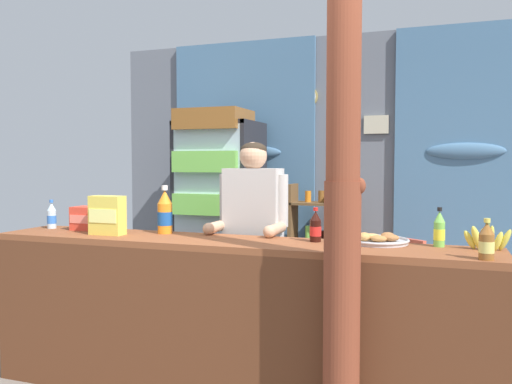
# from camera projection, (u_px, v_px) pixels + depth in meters

# --- Properties ---
(ground_plane) EXTENTS (7.43, 7.43, 0.00)m
(ground_plane) POSITION_uv_depth(u_px,v_px,m) (281.00, 362.00, 3.87)
(ground_plane) COLOR slate
(back_wall_curtained) EXTENTS (4.72, 0.22, 2.75)m
(back_wall_curtained) POSITION_uv_depth(u_px,v_px,m) (332.00, 167.00, 5.44)
(back_wall_curtained) COLOR slate
(back_wall_curtained) RESTS_ON ground
(stall_counter) EXTENTS (3.15, 0.49, 0.99)m
(stall_counter) POSITION_uv_depth(u_px,v_px,m) (221.00, 307.00, 3.14)
(stall_counter) COLOR brown
(stall_counter) RESTS_ON ground
(timber_post) EXTENTS (0.20, 0.18, 2.74)m
(timber_post) POSITION_uv_depth(u_px,v_px,m) (343.00, 193.00, 2.59)
(timber_post) COLOR brown
(timber_post) RESTS_ON ground
(drink_fridge) EXTENTS (0.77, 0.74, 1.98)m
(drink_fridge) POSITION_uv_depth(u_px,v_px,m) (218.00, 200.00, 5.25)
(drink_fridge) COLOR #232328
(drink_fridge) RESTS_ON ground
(bottle_shelf_rack) EXTENTS (0.48, 0.28, 1.25)m
(bottle_shelf_rack) POSITION_uv_depth(u_px,v_px,m) (314.00, 246.00, 5.15)
(bottle_shelf_rack) COLOR brown
(bottle_shelf_rack) RESTS_ON ground
(plastic_lawn_chair) EXTENTS (0.62, 0.62, 0.86)m
(plastic_lawn_chair) POSITION_uv_depth(u_px,v_px,m) (413.00, 281.00, 4.31)
(plastic_lawn_chair) COLOR #E5563D
(plastic_lawn_chair) RESTS_ON ground
(shopkeeper) EXTENTS (0.50, 0.42, 1.60)m
(shopkeeper) POSITION_uv_depth(u_px,v_px,m) (253.00, 228.00, 3.63)
(shopkeeper) COLOR #28282D
(shopkeeper) RESTS_ON ground
(soda_bottle_orange_soda) EXTENTS (0.10, 0.10, 0.32)m
(soda_bottle_orange_soda) POSITION_uv_depth(u_px,v_px,m) (165.00, 213.00, 3.52)
(soda_bottle_orange_soda) COLOR orange
(soda_bottle_orange_soda) RESTS_ON stall_counter
(soda_bottle_lime_soda) EXTENTS (0.06, 0.06, 0.22)m
(soda_bottle_lime_soda) POSITION_uv_depth(u_px,v_px,m) (439.00, 230.00, 2.96)
(soda_bottle_lime_soda) COLOR #75C64C
(soda_bottle_lime_soda) RESTS_ON stall_counter
(soda_bottle_iced_tea) EXTENTS (0.07, 0.07, 0.20)m
(soda_bottle_iced_tea) POSITION_uv_depth(u_px,v_px,m) (487.00, 242.00, 2.56)
(soda_bottle_iced_tea) COLOR brown
(soda_bottle_iced_tea) RESTS_ON stall_counter
(soda_bottle_water) EXTENTS (0.06, 0.06, 0.21)m
(soda_bottle_water) POSITION_uv_depth(u_px,v_px,m) (52.00, 216.00, 3.79)
(soda_bottle_water) COLOR silver
(soda_bottle_water) RESTS_ON stall_counter
(soda_bottle_cola) EXTENTS (0.07, 0.07, 0.21)m
(soda_bottle_cola) POSITION_uv_depth(u_px,v_px,m) (315.00, 227.00, 3.15)
(soda_bottle_cola) COLOR black
(soda_bottle_cola) RESTS_ON stall_counter
(snack_box_instant_noodle) EXTENTS (0.23, 0.11, 0.26)m
(snack_box_instant_noodle) POSITION_uv_depth(u_px,v_px,m) (107.00, 215.00, 3.46)
(snack_box_instant_noodle) COLOR #EAD14C
(snack_box_instant_noodle) RESTS_ON stall_counter
(snack_box_crackers) EXTENTS (0.17, 0.16, 0.16)m
(snack_box_crackers) POSITION_uv_depth(u_px,v_px,m) (86.00, 218.00, 3.71)
(snack_box_crackers) COLOR #E5422D
(snack_box_crackers) RESTS_ON stall_counter
(pastry_tray) EXTENTS (0.36, 0.36, 0.07)m
(pastry_tray) POSITION_uv_depth(u_px,v_px,m) (378.00, 240.00, 3.09)
(pastry_tray) COLOR #BCBCC1
(pastry_tray) RESTS_ON stall_counter
(banana_bunch) EXTENTS (0.26, 0.05, 0.16)m
(banana_bunch) POSITION_uv_depth(u_px,v_px,m) (487.00, 239.00, 2.85)
(banana_bunch) COLOR #DBCC42
(banana_bunch) RESTS_ON stall_counter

